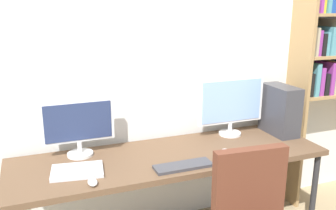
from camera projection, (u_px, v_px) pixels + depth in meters
wall_back at (151, 67)px, 2.84m from camera, size 4.62×0.10×2.60m
desk at (170, 161)px, 2.62m from camera, size 2.22×0.68×0.74m
bookshelf at (333, 60)px, 3.22m from camera, size 0.83×0.28×1.99m
monitor_left at (78, 125)px, 2.54m from camera, size 0.49×0.18×0.40m
monitor_right at (231, 104)px, 2.94m from camera, size 0.57×0.18×0.47m
pc_tower at (280, 110)px, 2.99m from camera, size 0.17×0.34×0.40m
keyboard_main at (183, 166)px, 2.40m from camera, size 0.39×0.13×0.02m
mouse_left_side at (227, 152)px, 2.61m from camera, size 0.06×0.10×0.03m
mouse_right_side at (93, 182)px, 2.17m from camera, size 0.06×0.10×0.03m
laptop_closed at (77, 171)px, 2.32m from camera, size 0.35×0.26×0.02m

